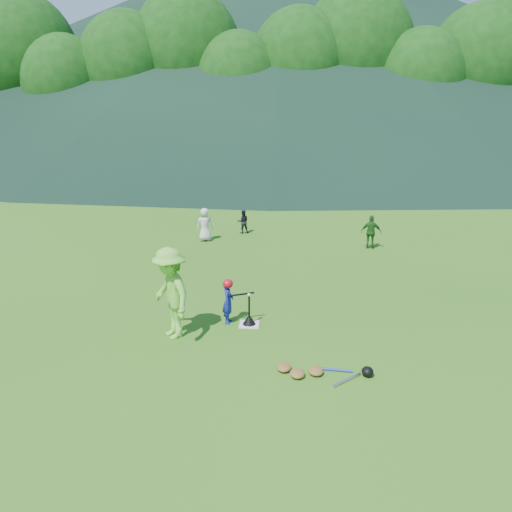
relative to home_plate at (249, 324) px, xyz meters
The scene contains 14 objects.
ground 0.01m from the home_plate, ahead, with size 120.00×120.00×0.00m, color #2F6116.
home_plate is the anchor object (origin of this frame).
baseball 0.73m from the home_plate, ahead, with size 0.08×0.08×0.08m, color white.
batter_child 0.71m from the home_plate, 168.15° to the left, with size 0.38×0.25×1.03m, color #162099.
adult_coach 2.02m from the home_plate, 156.67° to the right, with size 1.29×0.74×2.00m, color #73CB3B.
fielder_a 7.71m from the home_plate, 106.64° to the left, with size 0.60×0.39×1.23m, color silver.
fielder_b 8.68m from the home_plate, 95.91° to the left, with size 0.45×0.35×0.92m, color black.
fielder_c 7.68m from the home_plate, 60.48° to the left, with size 0.70×0.29×1.19m, color #1E571A.
batting_tee 0.12m from the home_plate, ahead, with size 0.30×0.30×0.68m.
batter_gear 1.04m from the home_plate, 167.51° to the left, with size 0.72×0.26×0.39m.
equipment_pile 2.55m from the home_plate, 56.41° to the right, with size 1.80×0.75×0.19m.
outfield_fence 28.01m from the home_plate, 90.00° to the left, with size 70.07×0.08×1.33m.
tree_line 34.81m from the home_plate, 89.65° to the left, with size 70.04×11.40×14.82m.
distant_hills 83.52m from the home_plate, 95.33° to the left, with size 155.00×140.00×32.00m.
Camera 1 is at (0.81, -10.47, 4.80)m, focal length 35.00 mm.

